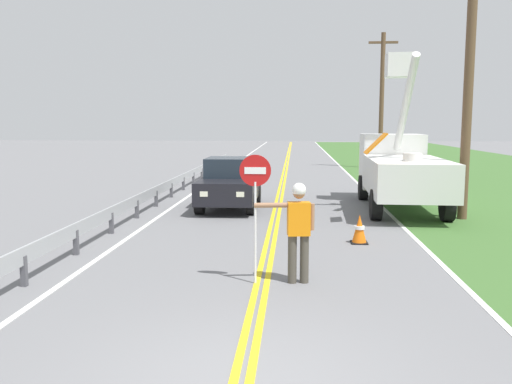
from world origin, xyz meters
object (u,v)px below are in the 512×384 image
at_px(flagger_worker, 298,226).
at_px(utility_pole_mid, 382,98).
at_px(utility_pole_near, 469,69).
at_px(stop_sign_paddle, 255,190).
at_px(oncoming_sedan_nearest, 230,184).
at_px(utility_bucket_truck, 399,166).
at_px(traffic_cone_lead, 359,229).

distance_m(flagger_worker, utility_pole_mid, 25.83).
bearing_deg(flagger_worker, utility_pole_near, 54.08).
xyz_separation_m(flagger_worker, stop_sign_paddle, (-0.76, -0.10, 0.66)).
distance_m(flagger_worker, utility_pole_near, 9.16).
xyz_separation_m(stop_sign_paddle, oncoming_sedan_nearest, (-1.49, 8.56, -0.88)).
relative_size(flagger_worker, utility_pole_mid, 0.22).
bearing_deg(utility_bucket_truck, traffic_cone_lead, -109.18).
bearing_deg(oncoming_sedan_nearest, stop_sign_paddle, -80.15).
bearing_deg(traffic_cone_lead, utility_pole_mid, 79.96).
height_order(utility_bucket_truck, traffic_cone_lead, utility_bucket_truck).
xyz_separation_m(utility_pole_near, utility_pole_mid, (0.35, 18.16, -0.05)).
xyz_separation_m(utility_bucket_truck, oncoming_sedan_nearest, (-5.73, -0.56, -0.57)).
height_order(stop_sign_paddle, utility_bucket_truck, utility_bucket_truck).
height_order(utility_pole_near, traffic_cone_lead, utility_pole_near).
bearing_deg(oncoming_sedan_nearest, flagger_worker, -75.12).
bearing_deg(utility_bucket_truck, utility_pole_mid, 83.37).
relative_size(oncoming_sedan_nearest, traffic_cone_lead, 5.88).
distance_m(utility_pole_near, utility_pole_mid, 18.16).
relative_size(stop_sign_paddle, traffic_cone_lead, 3.33).
distance_m(utility_pole_near, traffic_cone_lead, 6.46).
distance_m(oncoming_sedan_nearest, utility_pole_mid, 18.58).
height_order(stop_sign_paddle, oncoming_sedan_nearest, stop_sign_paddle).
bearing_deg(traffic_cone_lead, utility_pole_near, 45.56).
relative_size(utility_pole_mid, traffic_cone_lead, 12.02).
height_order(flagger_worker, oncoming_sedan_nearest, flagger_worker).
bearing_deg(oncoming_sedan_nearest, traffic_cone_lead, -53.87).
distance_m(flagger_worker, traffic_cone_lead, 3.72).
relative_size(flagger_worker, oncoming_sedan_nearest, 0.44).
height_order(oncoming_sedan_nearest, utility_pole_mid, utility_pole_mid).
bearing_deg(stop_sign_paddle, oncoming_sedan_nearest, 99.85).
height_order(flagger_worker, utility_bucket_truck, utility_bucket_truck).
xyz_separation_m(flagger_worker, utility_bucket_truck, (3.48, 9.03, 0.36)).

